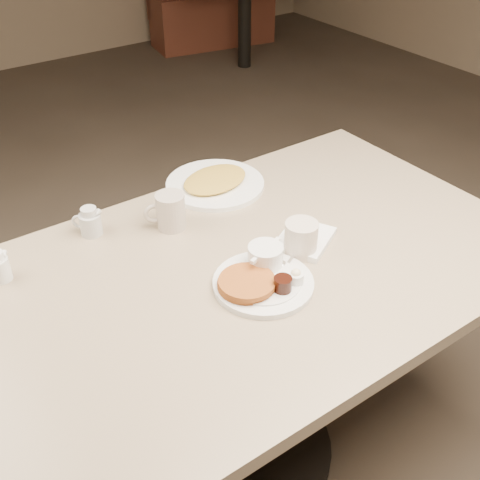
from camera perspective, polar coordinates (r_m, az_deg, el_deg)
diner_table at (r=1.58m, az=0.42°, el=-7.43°), size 1.50×0.90×0.75m
main_plate at (r=1.41m, az=2.12°, el=-3.52°), size 0.32×0.31×0.07m
coffee_mug_near at (r=1.50m, az=5.96°, el=0.25°), size 0.13×0.11×0.09m
napkin at (r=1.56m, az=6.25°, el=0.06°), size 0.19×0.18×0.02m
coffee_mug_far at (r=1.60m, az=-6.78°, el=2.77°), size 0.12×0.10×0.10m
creamer_right at (r=1.62m, az=-14.26°, el=1.68°), size 0.08×0.07×0.08m
hash_plate at (r=1.79m, az=-2.42°, el=5.55°), size 0.35×0.35×0.04m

